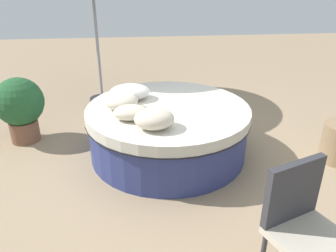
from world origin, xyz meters
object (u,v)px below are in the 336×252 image
throw_pillow_3 (154,119)px  patio_chair (302,219)px  round_bed (168,130)px  throw_pillow_0 (130,92)px  throw_pillow_2 (131,112)px  throw_pillow_1 (121,101)px  planter (20,106)px

throw_pillow_3 → patio_chair: patio_chair is taller
round_bed → throw_pillow_3: 0.75m
throw_pillow_0 → throw_pillow_3: throw_pillow_3 is taller
round_bed → patio_chair: 2.18m
throw_pillow_2 → throw_pillow_3: size_ratio=0.93×
throw_pillow_1 → throw_pillow_2: throw_pillow_1 is taller
throw_pillow_0 → planter: bearing=-9.0°
throw_pillow_0 → throw_pillow_1: (0.10, 0.33, 0.00)m
throw_pillow_3 → planter: (1.75, -1.14, -0.24)m
throw_pillow_1 → throw_pillow_3: (-0.36, 0.58, 0.01)m
round_bed → throw_pillow_0: size_ratio=3.92×
throw_pillow_1 → throw_pillow_3: bearing=122.2°
throw_pillow_3 → throw_pillow_1: bearing=-57.8°
throw_pillow_2 → patio_chair: (-1.24, 1.70, -0.18)m
throw_pillow_1 → patio_chair: size_ratio=0.41×
round_bed → throw_pillow_3: (0.21, 0.58, 0.43)m
throw_pillow_0 → patio_chair: size_ratio=0.53×
throw_pillow_2 → throw_pillow_0: bearing=-89.1°
throw_pillow_1 → planter: (1.39, -0.56, -0.23)m
planter → patio_chair: bearing=136.7°
throw_pillow_1 → patio_chair: 2.44m
patio_chair → planter: patio_chair is taller
planter → throw_pillow_2: bearing=149.5°
throw_pillow_0 → throw_pillow_1: bearing=72.7°
throw_pillow_0 → throw_pillow_3: (-0.26, 0.91, 0.01)m
throw_pillow_0 → planter: (1.49, -0.24, -0.23)m
round_bed → planter: planter is taller
patio_chair → planter: size_ratio=1.08×
round_bed → throw_pillow_3: size_ratio=4.75×
round_bed → throw_pillow_2: size_ratio=5.11×
throw_pillow_3 → planter: planter is taller
round_bed → throw_pillow_2: bearing=35.2°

